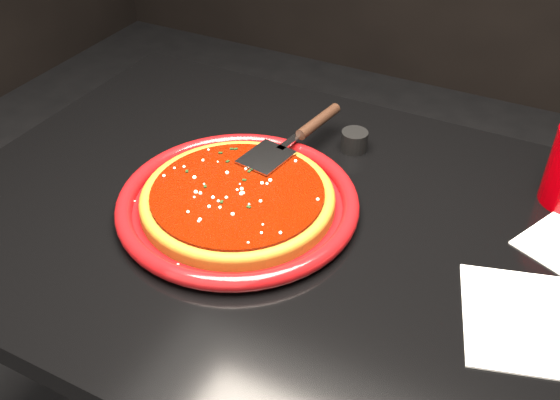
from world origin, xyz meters
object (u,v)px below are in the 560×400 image
Objects in this scene: plate at (238,203)px; ramekin at (354,141)px; table at (306,372)px; pizza_server at (295,137)px.

ramekin is (0.10, 0.25, 0.00)m from plate.
ramekin is at bearing 68.28° from plate.
ramekin is (-0.02, 0.23, 0.39)m from table.
ramekin reaches higher than plate.
ramekin is at bearing 52.54° from pizza_server.
table is at bearing 10.69° from plate.
table is 0.46m from pizza_server.
plate is 0.17m from pizza_server.
table is at bearing -46.25° from pizza_server.
pizza_server reaches higher than ramekin.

